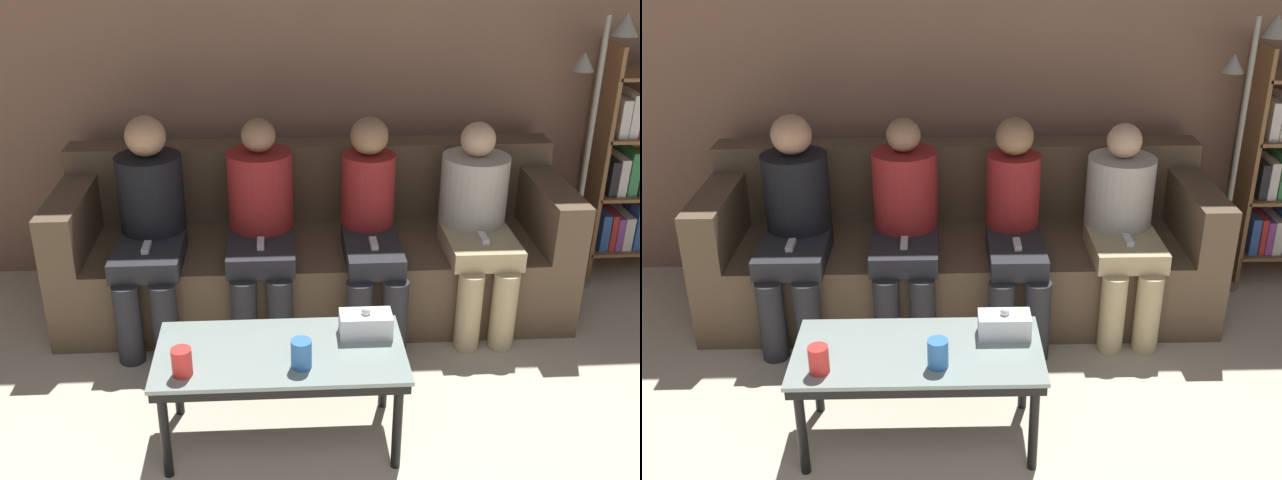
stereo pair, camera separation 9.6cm
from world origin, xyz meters
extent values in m
cube|color=#8C6651|center=(0.00, 3.80, 1.30)|extent=(12.00, 0.06, 2.60)
cube|color=brown|center=(0.00, 3.24, 0.21)|extent=(2.74, 0.86, 0.43)
cube|color=brown|center=(0.00, 3.57, 0.65)|extent=(2.74, 0.20, 0.44)
cube|color=brown|center=(-1.28, 3.24, 0.58)|extent=(0.18, 0.86, 0.31)
cube|color=brown|center=(1.28, 3.24, 0.58)|extent=(0.18, 0.86, 0.31)
cube|color=#8C9E99|center=(-0.20, 2.09, 0.44)|extent=(1.02, 0.50, 0.02)
cube|color=black|center=(-0.20, 2.09, 0.41)|extent=(1.00, 0.49, 0.04)
cylinder|color=black|center=(-0.66, 1.89, 0.20)|extent=(0.04, 0.04, 0.39)
cylinder|color=black|center=(0.27, 1.89, 0.20)|extent=(0.04, 0.04, 0.39)
cylinder|color=black|center=(-0.66, 2.30, 0.20)|extent=(0.04, 0.04, 0.39)
cylinder|color=black|center=(0.27, 2.30, 0.20)|extent=(0.04, 0.04, 0.39)
cylinder|color=red|center=(-0.58, 1.95, 0.51)|extent=(0.08, 0.08, 0.11)
cylinder|color=#3372BF|center=(-0.11, 1.97, 0.51)|extent=(0.08, 0.08, 0.12)
cube|color=white|center=(0.17, 2.20, 0.50)|extent=(0.22, 0.12, 0.10)
sphere|color=white|center=(0.17, 2.20, 0.56)|extent=(0.04, 0.04, 0.04)
cube|color=brown|center=(1.67, 3.57, 0.71)|extent=(0.02, 0.32, 1.41)
cube|color=#33569E|center=(1.75, 3.57, 0.30)|extent=(0.05, 0.24, 0.23)
cube|color=red|center=(1.80, 3.57, 0.30)|extent=(0.03, 0.24, 0.23)
cube|color=#8E4293|center=(1.85, 3.57, 0.29)|extent=(0.04, 0.24, 0.21)
cube|color=silver|center=(1.90, 3.57, 0.29)|extent=(0.06, 0.24, 0.21)
cube|color=#33569E|center=(1.96, 3.57, 0.33)|extent=(0.05, 0.24, 0.28)
cube|color=#232328|center=(1.75, 3.57, 0.64)|extent=(0.05, 0.24, 0.21)
cube|color=silver|center=(1.81, 3.57, 0.65)|extent=(0.05, 0.24, 0.22)
cube|color=#38844C|center=(1.87, 3.57, 0.67)|extent=(0.06, 0.24, 0.26)
cube|color=#232328|center=(1.93, 3.57, 0.64)|extent=(0.04, 0.24, 0.21)
cube|color=silver|center=(1.76, 3.57, 1.00)|extent=(0.05, 0.24, 0.22)
cube|color=silver|center=(1.81, 3.57, 1.01)|extent=(0.05, 0.24, 0.25)
cube|color=red|center=(1.87, 3.57, 1.00)|extent=(0.04, 0.24, 0.21)
cylinder|color=gray|center=(1.55, 3.42, 0.01)|extent=(0.26, 0.26, 0.02)
cylinder|color=gray|center=(1.55, 3.42, 0.79)|extent=(0.03, 0.03, 1.58)
cone|color=gray|center=(1.65, 3.42, 1.53)|extent=(0.14, 0.14, 0.12)
cone|color=gray|center=(1.47, 3.46, 1.33)|extent=(0.12, 0.12, 0.10)
cylinder|color=#28282D|center=(-0.94, 2.73, 0.21)|extent=(0.13, 0.13, 0.43)
cylinder|color=#28282D|center=(-0.76, 2.73, 0.21)|extent=(0.13, 0.13, 0.43)
cube|color=#28282D|center=(-0.85, 2.96, 0.48)|extent=(0.34, 0.46, 0.10)
cylinder|color=black|center=(-0.85, 3.19, 0.68)|extent=(0.34, 0.34, 0.50)
sphere|color=tan|center=(-0.85, 3.19, 1.03)|extent=(0.21, 0.21, 0.21)
cube|color=white|center=(-0.85, 2.92, 0.54)|extent=(0.04, 0.12, 0.02)
cylinder|color=#28282D|center=(-0.37, 2.75, 0.21)|extent=(0.13, 0.13, 0.43)
cylinder|color=#28282D|center=(-0.19, 2.75, 0.21)|extent=(0.13, 0.13, 0.43)
cube|color=#28282D|center=(-0.28, 2.97, 0.48)|extent=(0.34, 0.44, 0.10)
cylinder|color=maroon|center=(-0.28, 3.19, 0.68)|extent=(0.34, 0.34, 0.51)
sphere|color=#997051|center=(-0.28, 3.19, 1.03)|extent=(0.18, 0.18, 0.18)
cube|color=white|center=(-0.28, 2.93, 0.54)|extent=(0.04, 0.12, 0.02)
cylinder|color=#28282D|center=(0.19, 2.70, 0.21)|extent=(0.13, 0.13, 0.43)
cylinder|color=#28282D|center=(0.37, 2.70, 0.21)|extent=(0.13, 0.13, 0.43)
cube|color=#28282D|center=(0.28, 2.95, 0.48)|extent=(0.28, 0.49, 0.10)
cylinder|color=maroon|center=(0.28, 3.19, 0.67)|extent=(0.28, 0.28, 0.49)
sphere|color=#997051|center=(0.28, 3.19, 1.02)|extent=(0.20, 0.20, 0.20)
cube|color=white|center=(0.28, 2.90, 0.54)|extent=(0.04, 0.12, 0.02)
cylinder|color=tan|center=(0.76, 2.76, 0.21)|extent=(0.13, 0.13, 0.43)
cylinder|color=tan|center=(0.94, 2.76, 0.21)|extent=(0.13, 0.13, 0.43)
cube|color=tan|center=(0.85, 2.98, 0.48)|extent=(0.36, 0.43, 0.10)
cylinder|color=#B7B2A8|center=(0.85, 3.19, 0.66)|extent=(0.36, 0.36, 0.47)
sphere|color=#DBAD89|center=(0.85, 3.19, 0.99)|extent=(0.18, 0.18, 0.18)
cube|color=white|center=(0.85, 2.93, 0.54)|extent=(0.04, 0.12, 0.02)
camera|label=1|loc=(-0.18, -0.50, 2.14)|focal=42.00mm
camera|label=2|loc=(-0.09, -0.50, 2.14)|focal=42.00mm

